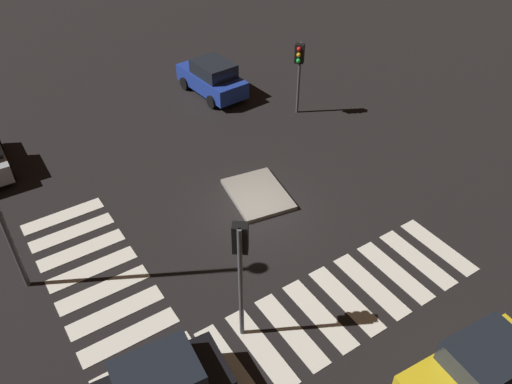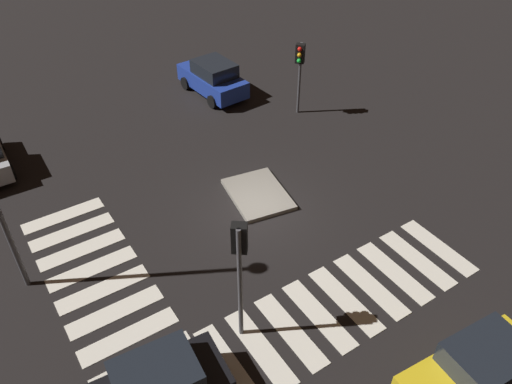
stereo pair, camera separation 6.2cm
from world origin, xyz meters
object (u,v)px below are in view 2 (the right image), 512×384
(traffic_island, at_px, (258,194))
(traffic_light_east, at_px, (240,255))
(car_blue, at_px, (213,78))
(traffic_light_west, at_px, (300,62))
(car_yellow, at_px, (477,373))

(traffic_island, distance_m, traffic_light_east, 7.55)
(car_blue, xyz_separation_m, traffic_light_west, (4.38, 2.59, 1.96))
(car_yellow, xyz_separation_m, traffic_light_east, (-5.38, -4.29, 2.44))
(traffic_island, distance_m, car_blue, 9.56)
(car_yellow, height_order, traffic_light_west, traffic_light_west)
(car_yellow, distance_m, traffic_light_east, 7.30)
(car_blue, distance_m, traffic_light_east, 16.28)
(traffic_island, bearing_deg, car_blue, 161.84)
(traffic_island, relative_size, car_yellow, 0.74)
(traffic_island, height_order, car_blue, car_blue)
(traffic_island, bearing_deg, traffic_light_east, -37.72)
(traffic_light_east, bearing_deg, car_yellow, -103.75)
(car_yellow, relative_size, traffic_light_west, 1.17)
(car_blue, relative_size, traffic_light_east, 1.03)
(traffic_light_west, bearing_deg, car_yellow, 29.10)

